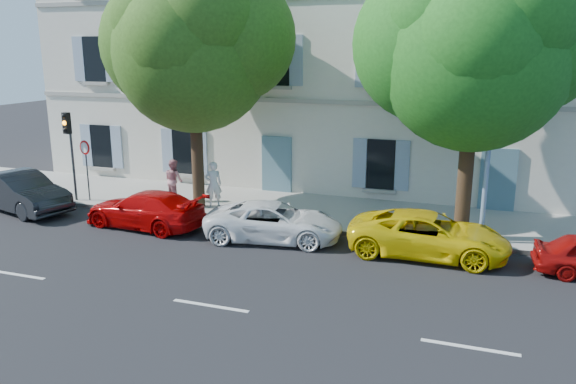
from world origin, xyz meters
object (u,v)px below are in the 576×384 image
at_px(car_yellow_supercar, 429,235).
at_px(road_sign, 86,157).
at_px(tree_left, 193,53).
at_px(pedestrian_a, 213,184).
at_px(car_white_coupe, 274,222).
at_px(tree_right, 475,55).
at_px(car_dark_sedan, 21,192).
at_px(street_lamp, 492,106).
at_px(car_red_coupe, 145,209).
at_px(traffic_light, 69,137).
at_px(pedestrian_b, 174,180).

xyz_separation_m(car_yellow_supercar, road_sign, (-13.42, 1.52, 1.24)).
height_order(tree_left, pedestrian_a, tree_left).
height_order(car_white_coupe, car_yellow_supercar, car_yellow_supercar).
relative_size(tree_right, pedestrian_a, 5.05).
bearing_deg(car_white_coupe, pedestrian_a, 45.02).
bearing_deg(car_white_coupe, road_sign, 70.18).
xyz_separation_m(car_dark_sedan, road_sign, (1.78, 1.69, 1.14)).
bearing_deg(street_lamp, tree_right, 149.32).
relative_size(car_red_coupe, traffic_light, 1.25).
relative_size(tree_left, pedestrian_a, 5.08).
bearing_deg(pedestrian_a, car_yellow_supercar, 127.90).
bearing_deg(car_white_coupe, car_dark_sedan, 81.36).
relative_size(car_dark_sedan, pedestrian_b, 2.73).
bearing_deg(road_sign, pedestrian_a, 9.02).
distance_m(car_yellow_supercar, traffic_light, 14.16).
xyz_separation_m(traffic_light, street_lamp, (15.45, -0.08, 1.73)).
distance_m(traffic_light, pedestrian_a, 6.01).
height_order(car_dark_sedan, pedestrian_a, pedestrian_a).
distance_m(tree_right, pedestrian_a, 10.38).
xyz_separation_m(car_yellow_supercar, pedestrian_a, (-8.28, 2.33, 0.37)).
relative_size(car_red_coupe, car_yellow_supercar, 0.93).
relative_size(car_white_coupe, road_sign, 1.83).
bearing_deg(pedestrian_b, tree_left, -174.33).
bearing_deg(tree_left, car_white_coupe, -30.19).
bearing_deg(pedestrian_a, car_red_coupe, 27.54).
bearing_deg(car_red_coupe, street_lamp, 103.64).
bearing_deg(street_lamp, road_sign, 178.85).
relative_size(car_red_coupe, pedestrian_b, 2.62).
height_order(street_lamp, pedestrian_b, street_lamp).
relative_size(car_red_coupe, tree_left, 0.49).
height_order(car_white_coupe, traffic_light, traffic_light).
distance_m(road_sign, street_lamp, 15.12).
bearing_deg(car_red_coupe, car_dark_sedan, -86.27).
bearing_deg(street_lamp, car_dark_sedan, -175.23).
height_order(car_dark_sedan, pedestrian_b, pedestrian_b).
relative_size(tree_right, pedestrian_b, 5.31).
relative_size(traffic_light, pedestrian_a, 2.00).
distance_m(tree_left, road_sign, 6.14).
distance_m(tree_right, pedestrian_b, 12.12).
relative_size(car_dark_sedan, car_white_coupe, 1.04).
distance_m(car_yellow_supercar, tree_right, 5.51).
bearing_deg(traffic_light, pedestrian_b, 19.22).
height_order(car_yellow_supercar, road_sign, road_sign).
xyz_separation_m(car_red_coupe, car_yellow_supercar, (9.59, 0.35, 0.02)).
bearing_deg(tree_right, car_dark_sedan, -173.77).
bearing_deg(car_dark_sedan, traffic_light, -24.12).
xyz_separation_m(traffic_light, road_sign, (0.54, 0.22, -0.80)).
bearing_deg(car_yellow_supercar, tree_left, 76.73).
bearing_deg(car_dark_sedan, tree_left, -54.30).
distance_m(car_red_coupe, car_yellow_supercar, 9.60).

